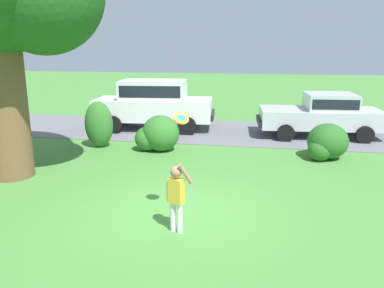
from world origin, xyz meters
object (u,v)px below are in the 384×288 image
parked_suv (154,102)px  child_thrower (176,194)px  parked_sedan (323,113)px  frisbee (181,118)px

parked_suv → child_thrower: (2.81, -8.39, -0.36)m
parked_sedan → frisbee: (-3.52, -7.73, 1.09)m
parked_suv → frisbee: (2.79, -7.86, 0.86)m
parked_suv → frisbee: bearing=-70.5°
parked_suv → child_thrower: 8.85m
parked_suv → child_thrower: size_ratio=3.77×
parked_sedan → parked_suv: parked_suv is taller
parked_sedan → frisbee: 8.56m
child_thrower → parked_sedan: bearing=67.0°
parked_sedan → parked_suv: (-6.31, 0.13, 0.23)m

